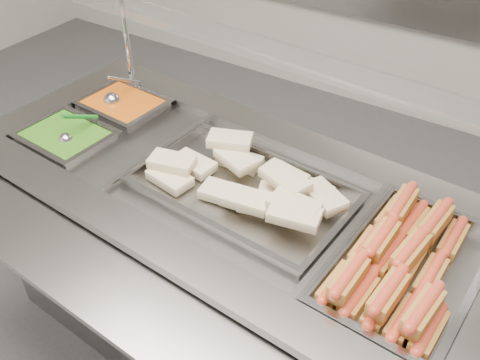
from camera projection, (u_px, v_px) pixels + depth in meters
The scene contains 11 objects.
steam_counter at pixel (229, 273), 1.88m from camera, with size 1.78×0.87×0.83m.
tray_rail at pixel (114, 286), 1.35m from camera, with size 1.67×0.44×0.05m.
sneeze_guard at pixel (269, 53), 1.54m from camera, with size 1.54×0.36×0.41m.
pan_hotdogs at pixel (406, 274), 1.37m from camera, with size 0.35×0.53×0.09m.
pan_wraps at pixel (242, 193), 1.61m from camera, with size 0.65×0.41×0.06m.
pan_beans at pixel (124, 111), 2.01m from camera, with size 0.29×0.24×0.09m.
pan_peas at pixel (67, 144), 1.84m from camera, with size 0.29×0.24×0.09m.
hotdogs_in_buns at pixel (399, 262), 1.34m from camera, with size 0.29×0.49×0.11m.
tortilla_wraps at pixel (256, 182), 1.59m from camera, with size 0.62×0.32×0.09m.
ladle at pixel (113, 99), 1.99m from camera, with size 0.06×0.18×0.13m.
serving_spoon at pixel (69, 136), 1.79m from camera, with size 0.05×0.17×0.12m.
Camera 1 is at (0.79, -0.62, 1.83)m, focal length 40.00 mm.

